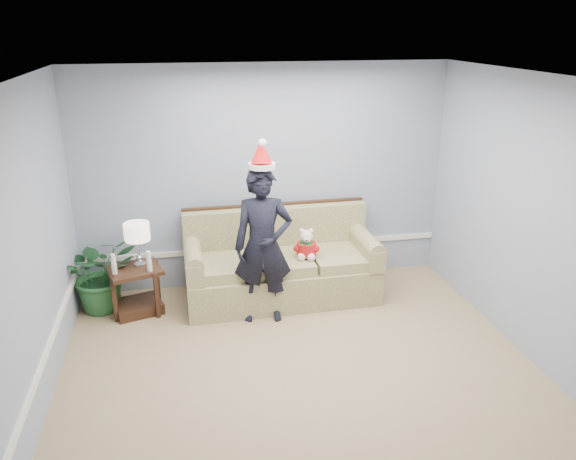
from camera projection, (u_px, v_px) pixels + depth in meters
The scene contains 10 objects.
room_shell at pixel (313, 258), 4.49m from camera, with size 4.54×5.04×2.74m.
wainscot_trim at pixel (171, 303), 5.67m from camera, with size 4.49×4.99×0.06m.
sofa at pixel (280, 266), 6.72m from camera, with size 2.25×0.99×1.05m.
side_table at pixel (137, 295), 6.36m from camera, with size 0.67×0.61×0.54m.
table_lamp at pixel (137, 234), 6.19m from camera, with size 0.28×0.28×0.50m.
candle_pair at pixel (132, 263), 6.12m from camera, with size 0.43×0.06×0.23m.
houseplant at pixel (101, 273), 6.36m from camera, with size 0.81×0.70×0.90m, color #235B2D.
man at pixel (263, 246), 6.01m from camera, with size 0.63×0.41×1.73m, color black.
santa_hat at pixel (261, 155), 5.68m from camera, with size 0.31×0.34×0.33m.
teddy_bear at pixel (307, 247), 6.47m from camera, with size 0.27×0.28×0.36m.
Camera 1 is at (-1.01, -4.01, 3.12)m, focal length 35.00 mm.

